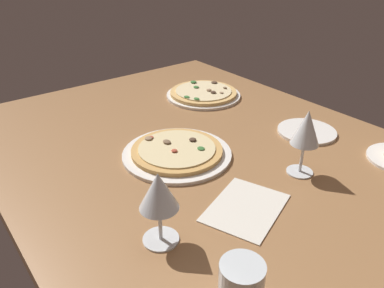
# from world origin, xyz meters

# --- Properties ---
(dining_table) EXTENTS (1.50, 1.10, 0.04)m
(dining_table) POSITION_xyz_m (0.00, 0.00, 0.02)
(dining_table) COLOR #996B42
(dining_table) RESTS_ON ground
(pizza_main) EXTENTS (0.31, 0.31, 0.03)m
(pizza_main) POSITION_xyz_m (-0.03, -0.08, 0.05)
(pizza_main) COLOR white
(pizza_main) RESTS_ON dining_table
(pizza_side) EXTENTS (0.29, 0.29, 0.03)m
(pizza_side) POSITION_xyz_m (-0.34, 0.27, 0.05)
(pizza_side) COLOR white
(pizza_side) RESTS_ON dining_table
(wine_glass_far) EXTENTS (0.07, 0.07, 0.18)m
(wine_glass_far) POSITION_xyz_m (0.24, 0.12, 0.17)
(wine_glass_far) COLOR silver
(wine_glass_far) RESTS_ON dining_table
(wine_glass_near) EXTENTS (0.08, 0.08, 0.16)m
(wine_glass_near) POSITION_xyz_m (0.23, -0.31, 0.16)
(wine_glass_near) COLOR silver
(wine_glass_near) RESTS_ON dining_table
(side_plate) EXTENTS (0.18, 0.18, 0.01)m
(side_plate) POSITION_xyz_m (0.10, 0.33, 0.04)
(side_plate) COLOR white
(side_plate) RESTS_ON dining_table
(paper_menu) EXTENTS (0.21, 0.24, 0.00)m
(paper_menu) POSITION_xyz_m (0.26, -0.10, 0.04)
(paper_menu) COLOR silver
(paper_menu) RESTS_ON dining_table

